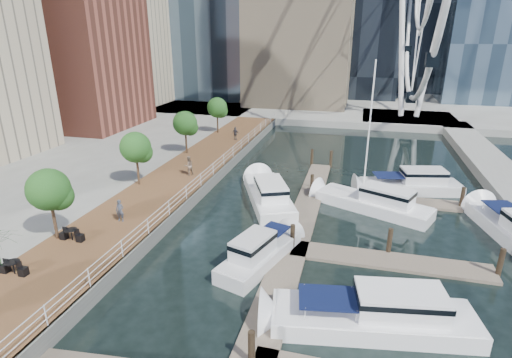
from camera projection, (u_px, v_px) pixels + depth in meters
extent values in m
plane|color=black|center=(203.00, 323.00, 19.31)|extent=(520.00, 520.00, 0.00)
cube|color=brown|center=(170.00, 188.00, 34.92)|extent=(6.00, 60.00, 1.00)
cube|color=#595954|center=(202.00, 191.00, 34.21)|extent=(0.25, 60.00, 1.00)
cube|color=gray|center=(338.00, 83.00, 111.94)|extent=(200.00, 114.00, 1.00)
cube|color=gray|center=(408.00, 120.00, 63.13)|extent=(14.00, 12.00, 1.00)
cube|color=#6D6051|center=(297.00, 234.00, 27.66)|extent=(2.00, 32.00, 0.20)
cube|color=#6D6051|center=(389.00, 261.00, 24.42)|extent=(12.00, 2.00, 0.20)
cube|color=#6D6051|center=(383.00, 200.00, 33.52)|extent=(12.00, 2.00, 0.20)
cube|color=brown|center=(85.00, 52.00, 53.62)|extent=(12.00, 14.00, 20.00)
cube|color=#BCAD8E|center=(111.00, 23.00, 68.24)|extent=(14.00, 16.00, 28.00)
cylinder|color=white|center=(402.00, 29.00, 59.12)|extent=(0.80, 0.80, 26.00)
cylinder|color=white|center=(438.00, 28.00, 57.93)|extent=(0.80, 0.80, 26.00)
cylinder|color=#3F2B1C|center=(55.00, 221.00, 24.91)|extent=(0.20, 0.20, 2.40)
sphere|color=#265B1E|center=(49.00, 190.00, 24.19)|extent=(2.60, 2.60, 2.60)
cylinder|color=#3F2B1C|center=(138.00, 171.00, 34.00)|extent=(0.20, 0.20, 2.40)
sphere|color=#265B1E|center=(135.00, 147.00, 33.29)|extent=(2.60, 2.60, 2.60)
cylinder|color=#3F2B1C|center=(186.00, 142.00, 43.10)|extent=(0.20, 0.20, 2.40)
sphere|color=#265B1E|center=(185.00, 123.00, 42.39)|extent=(2.60, 2.60, 2.60)
cylinder|color=#3F2B1C|center=(218.00, 124.00, 52.20)|extent=(0.20, 0.20, 2.40)
sphere|color=#265B1E|center=(217.00, 107.00, 51.49)|extent=(2.60, 2.60, 2.60)
imported|color=#474F5F|center=(120.00, 211.00, 27.36)|extent=(0.61, 0.44, 1.56)
imported|color=#866F5D|center=(189.00, 166.00, 36.39)|extent=(1.06, 1.11, 1.80)
imported|color=#373A45|center=(235.00, 133.00, 48.74)|extent=(0.99, 0.61, 1.58)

